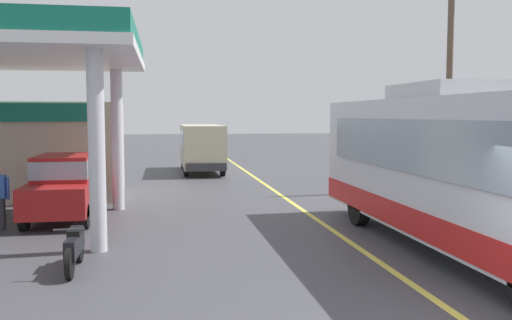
% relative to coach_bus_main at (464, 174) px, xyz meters
% --- Properties ---
extents(ground, '(120.00, 120.00, 0.00)m').
position_rel_coach_bus_main_xyz_m(ground, '(-2.01, 15.70, -1.72)').
color(ground, '#424247').
extents(lane_divider_stripe, '(0.16, 50.00, 0.01)m').
position_rel_coach_bus_main_xyz_m(lane_divider_stripe, '(-2.01, 10.70, -1.72)').
color(lane_divider_stripe, '#D8CC4C').
rests_on(lane_divider_stripe, ground).
extents(coach_bus_main, '(2.60, 11.04, 3.69)m').
position_rel_coach_bus_main_xyz_m(coach_bus_main, '(0.00, 0.00, 0.00)').
color(coach_bus_main, silver).
rests_on(coach_bus_main, ground).
extents(gas_station_roadside, '(9.10, 11.95, 5.10)m').
position_rel_coach_bus_main_xyz_m(gas_station_roadside, '(-11.39, 8.39, 0.91)').
color(gas_station_roadside, '#147259').
rests_on(gas_station_roadside, ground).
extents(car_at_pump, '(1.70, 4.20, 1.82)m').
position_rel_coach_bus_main_xyz_m(car_at_pump, '(-9.08, 5.61, -0.71)').
color(car_at_pump, maroon).
rests_on(car_at_pump, ground).
extents(minibus_opposing_lane, '(2.04, 6.13, 2.44)m').
position_rel_coach_bus_main_xyz_m(minibus_opposing_lane, '(-4.33, 17.83, -0.25)').
color(minibus_opposing_lane, '#BFB799').
rests_on(minibus_opposing_lane, ground).
extents(motorcycle_parked_forecourt, '(0.55, 1.80, 0.92)m').
position_rel_coach_bus_main_xyz_m(motorcycle_parked_forecourt, '(-7.98, 0.07, -1.28)').
color(motorcycle_parked_forecourt, black).
rests_on(motorcycle_parked_forecourt, ground).
extents(utility_pole_roadside, '(1.80, 0.24, 8.53)m').
position_rel_coach_bus_main_xyz_m(utility_pole_roadside, '(4.68, 9.22, 2.73)').
color(utility_pole_roadside, brown).
rests_on(utility_pole_roadside, ground).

